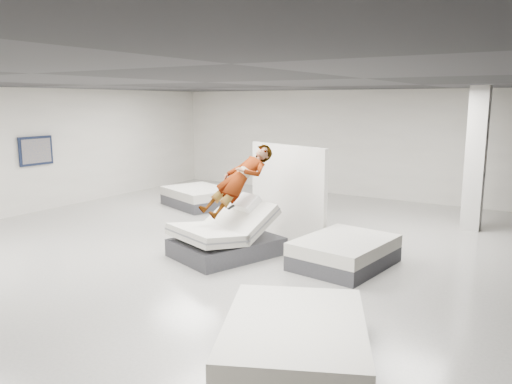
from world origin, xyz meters
TOP-DOWN VIEW (x-y plane):
  - room at (0.00, 0.00)m, footprint 14.00×14.04m
  - hero_bed at (0.42, -0.02)m, footprint 1.92×2.20m
  - person at (0.52, 0.28)m, footprint 1.12×1.67m
  - remote at (0.62, -0.12)m, footprint 0.09×0.15m
  - divider_panel at (0.85, 1.59)m, footprint 2.09×0.81m
  - flat_bed_right_far at (2.54, 0.60)m, footprint 1.56×1.95m
  - flat_bed_right_near at (3.40, -2.92)m, footprint 2.19×2.43m
  - flat_bed_left_far at (-2.81, 3.23)m, footprint 2.22×1.94m
  - column at (4.00, 4.50)m, footprint 0.40×0.40m
  - wall_poster at (-5.93, 0.50)m, footprint 0.06×0.95m

SIDE VIEW (x-z plane):
  - flat_bed_right_far at x=2.54m, z-range 0.00..0.49m
  - flat_bed_left_far at x=-2.81m, z-range 0.00..0.51m
  - flat_bed_right_near at x=3.40m, z-range 0.00..0.55m
  - hero_bed at x=0.42m, z-range -0.21..0.90m
  - remote at x=0.62m, z-range 0.93..1.01m
  - divider_panel at x=0.85m, z-range 0.00..1.98m
  - person at x=0.52m, z-range 0.40..1.99m
  - room at x=0.00m, z-range 0.00..3.20m
  - column at x=4.00m, z-range 0.00..3.20m
  - wall_poster at x=-5.93m, z-range 1.23..1.98m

